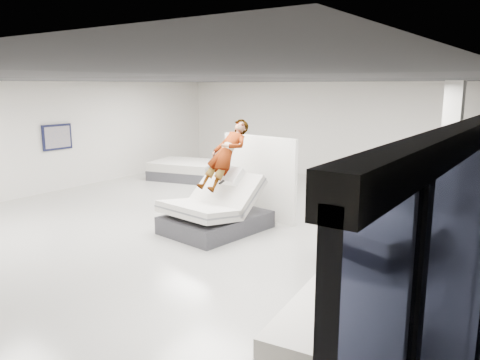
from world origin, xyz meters
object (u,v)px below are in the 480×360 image
at_px(flat_bed_right_far, 386,238).
at_px(wall_poster, 57,137).
at_px(flat_bed_right_near, 349,336).
at_px(person, 226,168).
at_px(column, 450,148).
at_px(flat_bed_left_far, 186,170).
at_px(remote, 222,182).
at_px(divider_panel, 259,177).
at_px(hero_bed, 215,213).

bearing_deg(flat_bed_right_far, wall_poster, -177.56).
distance_m(flat_bed_right_near, wall_poster, 11.04).
xyz_separation_m(person, column, (3.68, 4.13, 0.26)).
bearing_deg(flat_bed_right_near, flat_bed_right_far, 101.81).
height_order(flat_bed_left_far, wall_poster, wall_poster).
xyz_separation_m(flat_bed_right_far, flat_bed_right_near, (0.79, -3.78, 0.01)).
bearing_deg(flat_bed_left_far, flat_bed_right_near, -38.78).
relative_size(person, remote, 12.77).
distance_m(person, divider_panel, 1.16).
height_order(divider_panel, flat_bed_left_far, divider_panel).
height_order(flat_bed_right_far, flat_bed_left_far, flat_bed_left_far).
bearing_deg(person, divider_panel, 88.55).
bearing_deg(flat_bed_right_near, wall_poster, 162.10).
xyz_separation_m(flat_bed_left_far, column, (8.05, 0.50, 1.30)).
relative_size(column, wall_poster, 3.37).
distance_m(hero_bed, person, 0.99).
height_order(flat_bed_right_near, wall_poster, wall_poster).
bearing_deg(hero_bed, wall_poster, 175.74).
xyz_separation_m(hero_bed, flat_bed_left_far, (-4.33, 3.96, -0.10)).
distance_m(hero_bed, flat_bed_right_near, 5.12).
bearing_deg(wall_poster, person, -1.23).
bearing_deg(flat_bed_left_far, column, 3.57).
bearing_deg(flat_bed_right_near, column, 93.85).
bearing_deg(column, hero_bed, -129.82).
xyz_separation_m(person, remote, (0.18, -0.37, -0.23)).
bearing_deg(flat_bed_left_far, person, -39.74).
bearing_deg(remote, flat_bed_right_far, 22.98).
relative_size(divider_panel, flat_bed_left_far, 0.86).
distance_m(flat_bed_right_near, flat_bed_left_far, 10.96).
distance_m(person, flat_bed_right_near, 5.39).
xyz_separation_m(divider_panel, wall_poster, (-6.41, -0.95, 0.63)).
distance_m(flat_bed_left_far, column, 8.17).
height_order(remote, flat_bed_left_far, remote).
xyz_separation_m(hero_bed, person, (0.04, 0.33, 0.93)).
bearing_deg(person, column, 55.34).
bearing_deg(person, remote, -57.85).
distance_m(hero_bed, flat_bed_left_far, 5.87).
bearing_deg(column, remote, -127.86).
bearing_deg(person, wall_poster, -174.21).
xyz_separation_m(remote, column, (3.50, 4.51, 0.49)).
distance_m(divider_panel, flat_bed_left_far, 5.24).
distance_m(flat_bed_right_near, column, 7.50).
xyz_separation_m(hero_bed, flat_bed_right_far, (3.43, 0.87, -0.14)).
xyz_separation_m(divider_panel, flat_bed_right_far, (3.22, -0.54, -0.71)).
distance_m(divider_panel, flat_bed_right_near, 5.94).
bearing_deg(person, flat_bed_right_near, -30.74).
bearing_deg(flat_bed_left_far, divider_panel, -29.34).
height_order(hero_bed, column, column).
relative_size(remote, flat_bed_right_far, 0.06).
relative_size(remote, flat_bed_right_near, 0.07).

